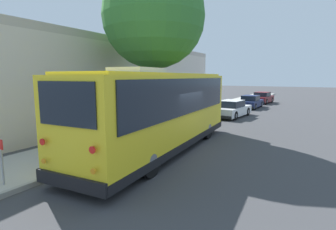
% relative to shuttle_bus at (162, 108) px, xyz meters
% --- Properties ---
extents(ground_plane, '(160.00, 160.00, 0.00)m').
position_rel_shuttle_bus_xyz_m(ground_plane, '(0.40, -0.39, -1.85)').
color(ground_plane, '#3D3D3F').
extents(sidewalk_slab, '(80.00, 3.11, 0.15)m').
position_rel_shuttle_bus_xyz_m(sidewalk_slab, '(0.40, 2.92, -1.77)').
color(sidewalk_slab, '#A3A099').
rests_on(sidewalk_slab, ground).
extents(curb_strip, '(80.00, 0.14, 0.15)m').
position_rel_shuttle_bus_xyz_m(curb_strip, '(0.40, 1.30, -1.77)').
color(curb_strip, gray).
rests_on(curb_strip, ground).
extents(shuttle_bus, '(10.36, 3.22, 3.44)m').
position_rel_shuttle_bus_xyz_m(shuttle_bus, '(0.00, 0.00, 0.00)').
color(shuttle_bus, yellow).
rests_on(shuttle_bus, ground).
extents(parked_sedan_white, '(4.58, 2.09, 1.31)m').
position_rel_shuttle_bus_xyz_m(parked_sedan_white, '(10.83, 0.23, -1.24)').
color(parked_sedan_white, silver).
rests_on(parked_sedan_white, ground).
extents(parked_sedan_navy, '(4.34, 1.78, 1.27)m').
position_rel_shuttle_bus_xyz_m(parked_sedan_navy, '(17.65, 0.33, -1.26)').
color(parked_sedan_navy, '#19234C').
rests_on(parked_sedan_navy, ground).
extents(parked_sedan_maroon, '(4.41, 2.03, 1.32)m').
position_rel_shuttle_bus_xyz_m(parked_sedan_maroon, '(23.25, 0.24, -1.23)').
color(parked_sedan_maroon, maroon).
rests_on(parked_sedan_maroon, ground).
extents(street_tree, '(5.59, 5.59, 9.84)m').
position_rel_shuttle_bus_xyz_m(street_tree, '(3.37, 2.47, 4.87)').
color(street_tree, brown).
rests_on(street_tree, sidewalk_slab).
extents(sign_post_near, '(0.06, 0.22, 1.29)m').
position_rel_shuttle_bus_xyz_m(sign_post_near, '(-5.56, 1.76, -1.03)').
color(sign_post_near, gray).
rests_on(sign_post_near, sidewalk_slab).
extents(sign_post_far, '(0.06, 0.06, 1.17)m').
position_rel_shuttle_bus_xyz_m(sign_post_far, '(-3.88, 1.76, -1.11)').
color(sign_post_far, gray).
rests_on(sign_post_far, sidewalk_slab).
extents(building_backdrop, '(23.75, 8.63, 5.58)m').
position_rel_shuttle_bus_xyz_m(building_backdrop, '(5.99, 9.68, 0.75)').
color(building_backdrop, beige).
rests_on(building_backdrop, ground).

